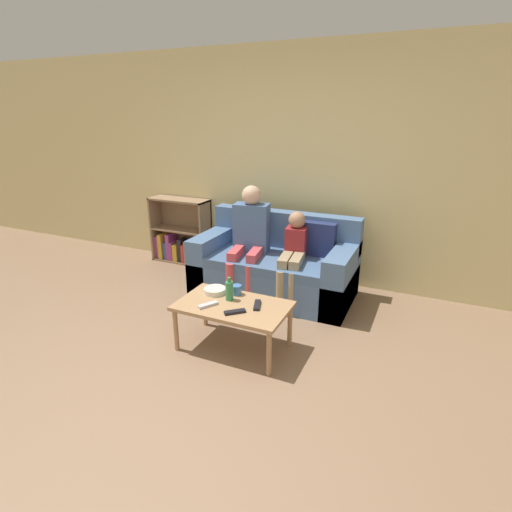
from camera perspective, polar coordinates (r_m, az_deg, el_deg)
name	(u,v)px	position (r m, az deg, el deg)	size (l,w,h in m)	color
ground_plane	(186,397)	(3.02, -9.98, -19.20)	(22.00, 22.00, 0.00)	#84664C
wall_back	(303,168)	(4.63, 6.73, 12.35)	(12.00, 0.06, 2.60)	beige
couch	(275,268)	(4.36, 2.78, -1.66)	(1.70, 0.85, 0.86)	#4C6B93
bookshelf	(182,239)	(5.41, -10.55, 2.43)	(0.80, 0.28, 0.85)	#8E7051
coffee_table	(233,309)	(3.32, -3.30, -7.57)	(0.92, 0.54, 0.41)	#A87F56
person_adult	(250,232)	(4.27, -0.91, 3.40)	(0.43, 0.64, 1.17)	#C6474C
person_child	(293,253)	(4.07, 5.33, 0.43)	(0.29, 0.62, 0.94)	#9E8966
cup_near	(237,290)	(3.46, -2.78, -4.85)	(0.09, 0.09, 0.09)	#3D70B2
tv_remote_0	(257,305)	(3.26, 0.16, -7.03)	(0.10, 0.18, 0.02)	black
tv_remote_1	(208,305)	(3.29, -6.88, -6.94)	(0.13, 0.17, 0.02)	#B7B7BC
tv_remote_2	(235,312)	(3.16, -3.04, -7.97)	(0.16, 0.15, 0.02)	black
snack_bowl	(215,290)	(3.51, -5.89, -4.92)	(0.19, 0.19, 0.05)	beige
bottle	(229,290)	(3.35, -3.84, -4.92)	(0.06, 0.06, 0.20)	#33844C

